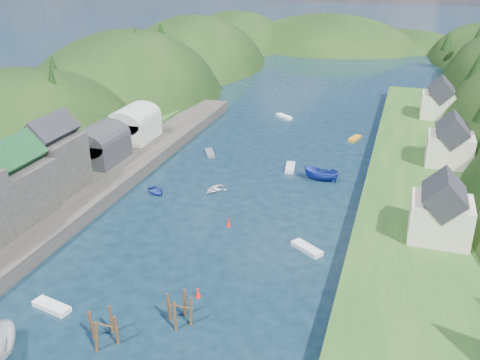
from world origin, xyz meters
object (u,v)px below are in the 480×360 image
(channel_buoy_far, at_px, (229,223))
(piling_cluster_far, at_px, (180,311))
(piling_cluster_near, at_px, (104,330))
(channel_buoy_near, at_px, (198,293))

(channel_buoy_far, bearing_deg, piling_cluster_far, -84.73)
(piling_cluster_near, distance_m, channel_buoy_far, 25.77)
(piling_cluster_far, bearing_deg, piling_cluster_near, -140.06)
(channel_buoy_near, distance_m, channel_buoy_far, 16.29)
(channel_buoy_near, bearing_deg, piling_cluster_near, -122.13)
(piling_cluster_far, relative_size, channel_buoy_far, 3.43)
(piling_cluster_near, relative_size, channel_buoy_near, 3.42)
(piling_cluster_far, xyz_separation_m, channel_buoy_near, (0.11, 4.50, -0.84))
(piling_cluster_far, height_order, channel_buoy_near, piling_cluster_far)
(channel_buoy_near, relative_size, channel_buoy_far, 1.00)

